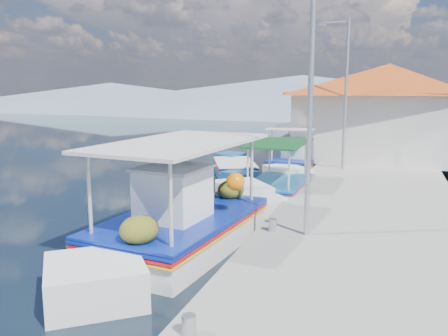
% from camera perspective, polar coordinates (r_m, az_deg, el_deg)
% --- Properties ---
extents(ground, '(160.00, 160.00, 0.00)m').
position_cam_1_polar(ground, '(11.30, -16.17, -10.76)').
color(ground, black).
rests_on(ground, ground).
extents(quay, '(5.00, 44.00, 0.50)m').
position_cam_1_polar(quay, '(15.01, 17.32, -4.62)').
color(quay, gray).
rests_on(quay, ground).
extents(bollards, '(0.20, 17.20, 0.30)m').
position_cam_1_polar(bollards, '(14.39, 8.91, -3.26)').
color(bollards, '#A5A8AD').
rests_on(bollards, quay).
extents(main_caique, '(3.16, 8.81, 2.92)m').
position_cam_1_polar(main_caique, '(11.61, -5.03, -6.88)').
color(main_caique, white).
rests_on(main_caique, ground).
extents(caique_green_canopy, '(1.87, 5.89, 2.20)m').
position_cam_1_polar(caique_green_canopy, '(16.58, 6.58, -2.57)').
color(caique_green_canopy, white).
rests_on(caique_green_canopy, ground).
extents(caique_blue_hull, '(3.05, 4.98, 0.97)m').
position_cam_1_polar(caique_blue_hull, '(20.44, 1.43, -0.28)').
color(caique_blue_hull, '#17598C').
rests_on(caique_blue_hull, ground).
extents(caique_far, '(2.11, 6.58, 2.31)m').
position_cam_1_polar(caique_far, '(22.04, 8.76, 0.80)').
color(caique_far, white).
rests_on(caique_far, ground).
extents(harbor_building, '(10.49, 10.49, 4.40)m').
position_cam_1_polar(harbor_building, '(23.57, 19.19, 6.70)').
color(harbor_building, silver).
rests_on(harbor_building, quay).
extents(lamp_post_near, '(1.21, 0.14, 6.00)m').
position_cam_1_polar(lamp_post_near, '(10.69, 9.97, 9.44)').
color(lamp_post_near, '#A5A8AD').
rests_on(lamp_post_near, quay).
extents(lamp_post_far, '(1.21, 0.14, 6.00)m').
position_cam_1_polar(lamp_post_far, '(19.62, 14.31, 9.52)').
color(lamp_post_far, '#A5A8AD').
rests_on(lamp_post_far, quay).
extents(mountain_ridge, '(171.40, 96.00, 5.50)m').
position_cam_1_polar(mountain_ridge, '(64.57, 19.64, 7.84)').
color(mountain_ridge, gray).
rests_on(mountain_ridge, ground).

